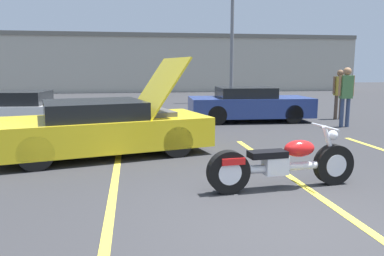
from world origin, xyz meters
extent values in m
plane|color=#2D2D30|center=(0.00, 0.00, 0.00)|extent=(80.00, 80.00, 0.00)
cube|color=yellow|center=(-2.19, 2.24, 0.00)|extent=(0.12, 5.87, 0.01)
cube|color=yellow|center=(0.77, 2.24, 0.00)|extent=(0.12, 5.87, 0.01)
cube|color=#B2AD9E|center=(0.00, 26.53, 2.20)|extent=(32.00, 4.00, 4.40)
cube|color=slate|center=(0.00, 26.53, 4.25)|extent=(32.00, 4.20, 0.30)
cylinder|color=slate|center=(3.38, 15.75, 4.33)|extent=(0.18, 0.18, 8.65)
cylinder|color=black|center=(1.28, 1.55, 0.32)|extent=(0.66, 0.22, 0.65)
cylinder|color=black|center=(-0.49, 1.39, 0.32)|extent=(0.66, 0.22, 0.65)
cylinder|color=silver|center=(1.28, 1.55, 0.32)|extent=(0.37, 0.20, 0.35)
cylinder|color=silver|center=(-0.49, 1.39, 0.32)|extent=(0.37, 0.20, 0.35)
cylinder|color=silver|center=(0.39, 1.47, 0.34)|extent=(1.51, 0.26, 0.12)
cube|color=silver|center=(0.26, 1.46, 0.38)|extent=(0.38, 0.27, 0.28)
ellipsoid|color=red|center=(0.66, 1.49, 0.62)|extent=(0.52, 0.32, 0.26)
cube|color=black|center=(0.13, 1.44, 0.56)|extent=(0.60, 0.31, 0.10)
cube|color=red|center=(-0.45, 1.39, 0.50)|extent=(0.37, 0.25, 0.10)
cylinder|color=silver|center=(1.19, 1.54, 0.65)|extent=(0.31, 0.10, 0.63)
cylinder|color=silver|center=(1.08, 1.53, 0.94)|extent=(0.10, 0.70, 0.04)
sphere|color=silver|center=(1.23, 1.55, 0.80)|extent=(0.16, 0.16, 0.16)
cylinder|color=silver|center=(-0.01, 1.54, 0.28)|extent=(1.16, 0.20, 0.09)
cube|color=yellow|center=(-2.50, 4.29, 0.49)|extent=(4.72, 2.91, 0.62)
cube|color=black|center=(-2.67, 4.25, 0.98)|extent=(2.33, 2.15, 0.36)
cylinder|color=black|center=(-0.98, 3.79, 0.33)|extent=(0.69, 0.37, 0.65)
cylinder|color=black|center=(-1.38, 5.44, 0.33)|extent=(0.69, 0.37, 0.65)
cylinder|color=black|center=(-3.62, 3.14, 0.33)|extent=(0.69, 0.37, 0.65)
cylinder|color=black|center=(-4.02, 4.80, 0.33)|extent=(0.69, 0.37, 0.65)
cube|color=yellow|center=(-1.28, 4.59, 1.43)|extent=(1.31, 1.94, 1.28)
cube|color=#4C4C51|center=(-1.33, 4.58, 0.76)|extent=(0.83, 1.17, 0.28)
cube|color=navy|center=(2.17, 8.72, 0.50)|extent=(4.24, 1.97, 0.66)
cube|color=black|center=(2.01, 8.73, 1.00)|extent=(1.95, 1.68, 0.35)
cylinder|color=black|center=(3.43, 7.88, 0.31)|extent=(0.64, 0.25, 0.63)
cylinder|color=black|center=(3.50, 9.44, 0.31)|extent=(0.64, 0.25, 0.63)
cylinder|color=black|center=(0.85, 8.00, 0.31)|extent=(0.64, 0.25, 0.63)
cylinder|color=black|center=(0.92, 9.56, 0.31)|extent=(0.64, 0.25, 0.63)
cube|color=white|center=(-5.32, 8.67, 0.45)|extent=(4.27, 2.07, 0.52)
cube|color=black|center=(-5.49, 8.68, 0.91)|extent=(1.99, 1.70, 0.41)
cylinder|color=black|center=(-4.11, 7.81, 0.35)|extent=(0.71, 0.28, 0.70)
cylinder|color=black|center=(-3.98, 9.30, 0.35)|extent=(0.71, 0.28, 0.70)
cylinder|color=brown|center=(5.39, 8.66, 0.43)|extent=(0.12, 0.12, 0.86)
cylinder|color=brown|center=(5.59, 8.66, 0.43)|extent=(0.12, 0.12, 0.86)
cube|color=#B29933|center=(5.49, 8.66, 1.20)|extent=(0.36, 0.20, 0.68)
cylinder|color=brown|center=(5.27, 8.66, 1.23)|extent=(0.08, 0.08, 0.61)
cylinder|color=brown|center=(5.71, 8.66, 1.23)|extent=(0.08, 0.08, 0.61)
sphere|color=brown|center=(5.49, 8.66, 1.66)|extent=(0.23, 0.23, 0.23)
cylinder|color=#38476B|center=(4.61, 6.95, 0.45)|extent=(0.12, 0.12, 0.90)
cylinder|color=#38476B|center=(4.81, 6.95, 0.45)|extent=(0.12, 0.12, 0.90)
cube|color=#4C7F47|center=(4.71, 6.95, 1.26)|extent=(0.36, 0.20, 0.71)
cylinder|color=#9E704C|center=(4.49, 6.95, 1.29)|extent=(0.08, 0.08, 0.64)
cylinder|color=#9E704C|center=(4.93, 6.95, 1.29)|extent=(0.08, 0.08, 0.64)
sphere|color=#9E704C|center=(4.71, 6.95, 1.73)|extent=(0.24, 0.24, 0.24)
camera|label=1|loc=(-1.86, -3.82, 1.85)|focal=35.00mm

